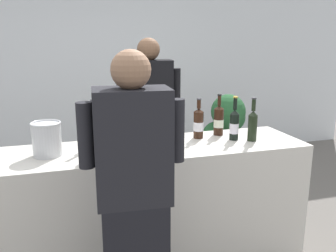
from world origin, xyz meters
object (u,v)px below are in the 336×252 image
(wine_bottle_6, at_px, (253,124))
(wine_bottle_10, at_px, (219,120))
(person_server, at_px, (150,138))
(potted_shrub, at_px, (226,128))
(wine_glass, at_px, (179,132))
(wine_bottle_0, at_px, (198,123))
(person_guest, at_px, (134,212))
(wine_bottle_8, at_px, (95,142))
(wine_bottle_3, at_px, (94,131))
(wine_bottle_9, at_px, (157,132))
(wine_bottle_5, at_px, (234,124))
(wine_bottle_4, at_px, (137,129))
(ice_bucket, at_px, (47,139))
(wine_bottle_1, at_px, (143,141))
(wine_bottle_2, at_px, (115,140))
(wine_bottle_7, at_px, (116,128))

(wine_bottle_6, distance_m, wine_bottle_10, 0.30)
(wine_bottle_6, distance_m, person_server, 0.97)
(potted_shrub, bearing_deg, wine_glass, -126.37)
(wine_bottle_0, relative_size, wine_glass, 1.54)
(wine_bottle_10, distance_m, person_guest, 1.28)
(person_guest, bearing_deg, wine_bottle_8, 104.68)
(wine_bottle_3, xyz_separation_m, wine_bottle_9, (0.44, -0.11, -0.01))
(wine_bottle_0, height_order, potted_shrub, wine_bottle_0)
(wine_bottle_9, distance_m, person_server, 0.66)
(wine_bottle_5, distance_m, wine_bottle_8, 1.10)
(wine_bottle_4, distance_m, wine_bottle_8, 0.45)
(wine_bottle_8, distance_m, wine_bottle_10, 1.08)
(person_server, bearing_deg, wine_glass, -88.09)
(wine_glass, relative_size, ice_bucket, 0.90)
(wine_glass, bearing_deg, person_server, 91.91)
(wine_glass, distance_m, person_server, 0.81)
(wine_bottle_6, bearing_deg, person_server, 134.97)
(ice_bucket, distance_m, person_server, 1.06)
(wine_bottle_0, bearing_deg, wine_bottle_8, -161.68)
(wine_bottle_1, distance_m, person_guest, 0.60)
(wine_bottle_0, distance_m, wine_bottle_2, 0.77)
(wine_bottle_1, relative_size, wine_bottle_3, 0.89)
(wine_bottle_9, distance_m, potted_shrub, 1.82)
(wine_bottle_1, bearing_deg, wine_bottle_7, 110.94)
(wine_bottle_5, bearing_deg, wine_bottle_9, -178.50)
(wine_bottle_8, xyz_separation_m, wine_glass, (0.57, -0.02, 0.03))
(wine_bottle_5, height_order, person_guest, person_guest)
(wine_bottle_7, height_order, wine_glass, wine_bottle_7)
(wine_bottle_4, distance_m, person_server, 0.55)
(wine_bottle_0, bearing_deg, wine_bottle_5, -26.49)
(wine_bottle_7, height_order, ice_bucket, wine_bottle_7)
(wine_bottle_2, xyz_separation_m, wine_bottle_10, (0.90, 0.35, 0.00))
(wine_bottle_2, xyz_separation_m, wine_bottle_6, (1.08, 0.11, 0.01))
(ice_bucket, bearing_deg, person_server, 34.74)
(wine_bottle_9, distance_m, person_guest, 0.80)
(wine_bottle_3, bearing_deg, ice_bucket, -164.46)
(wine_bottle_1, relative_size, wine_bottle_7, 0.98)
(wine_bottle_0, height_order, wine_bottle_7, wine_bottle_7)
(wine_bottle_3, bearing_deg, wine_bottle_7, 23.77)
(wine_bottle_0, bearing_deg, wine_bottle_7, 176.36)
(wine_glass, relative_size, person_server, 0.12)
(wine_bottle_6, height_order, ice_bucket, wine_bottle_6)
(wine_bottle_9, bearing_deg, wine_bottle_8, -163.42)
(ice_bucket, bearing_deg, wine_bottle_6, -2.68)
(wine_bottle_0, height_order, wine_bottle_6, wine_bottle_6)
(wine_bottle_0, relative_size, person_guest, 0.19)
(wine_bottle_8, height_order, person_guest, person_guest)
(person_server, bearing_deg, ice_bucket, -145.26)
(wine_bottle_7, relative_size, wine_glass, 1.55)
(wine_bottle_8, bearing_deg, wine_bottle_1, -6.08)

